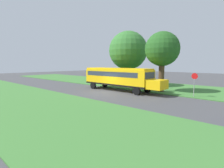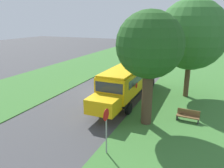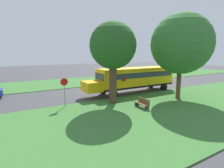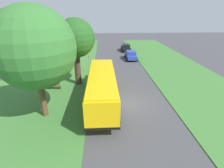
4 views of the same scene
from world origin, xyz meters
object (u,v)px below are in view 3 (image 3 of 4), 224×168
at_px(park_bench, 142,103).
at_px(stop_sign, 64,89).
at_px(oak_tree_roadside_mid, 114,46).
at_px(school_bus, 135,78).
at_px(oak_tree_beside_bus, 181,43).

bearing_deg(park_bench, stop_sign, 57.67).
height_order(stop_sign, park_bench, stop_sign).
bearing_deg(oak_tree_roadside_mid, stop_sign, 75.25).
bearing_deg(school_bus, oak_tree_roadside_mid, 122.31).
distance_m(school_bus, stop_sign, 9.66).
xyz_separation_m(oak_tree_beside_bus, park_bench, (-0.82, 5.73, -5.56)).
xyz_separation_m(school_bus, oak_tree_roadside_mid, (-3.09, 4.88, 3.73)).
bearing_deg(school_bus, park_bench, 148.79).
distance_m(oak_tree_beside_bus, oak_tree_roadside_mid, 7.39).
bearing_deg(park_bench, oak_tree_roadside_mid, 28.85).
bearing_deg(oak_tree_roadside_mid, park_bench, -151.15).
bearing_deg(park_bench, school_bus, -31.21).
height_order(oak_tree_beside_bus, park_bench, oak_tree_beside_bus).
bearing_deg(oak_tree_beside_bus, school_bus, 25.10).
relative_size(stop_sign, park_bench, 1.69).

